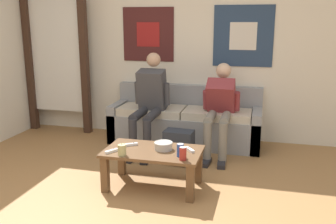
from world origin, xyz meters
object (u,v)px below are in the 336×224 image
Objects in this scene: ceramic_bowl at (163,145)px; game_controller_near_left at (190,150)px; game_controller_near_right at (131,144)px; game_controller_far_center at (112,151)px; person_seated_adult at (149,99)px; pillar_candle at (122,150)px; drink_can_red at (183,154)px; backpack at (179,148)px; drink_can_blue at (180,150)px; coffee_table at (153,157)px; couch at (185,123)px; person_seated_teen at (220,105)px.

ceramic_bowl is 0.26m from game_controller_near_left.
game_controller_far_center is (-0.11, -0.23, 0.00)m from game_controller_near_right.
pillar_candle is at bearing -84.27° from person_seated_adult.
game_controller_far_center is (-0.13, 0.05, -0.04)m from pillar_candle.
ceramic_bowl is 1.51× the size of drink_can_red.
drink_can_red is at bearing -43.44° from ceramic_bowl.
drink_can_blue reaches higher than backpack.
person_seated_adult is at bearing 96.34° from game_controller_near_right.
backpack reaches higher than coffee_table.
drink_can_blue is at bearing 11.29° from pillar_candle.
backpack is at bearing 112.07° from game_controller_near_left.
drink_can_blue is 0.59m from game_controller_near_right.
game_controller_near_right is at bearing -101.37° from couch.
game_controller_near_left reaches higher than coffee_table.
couch reaches higher than game_controller_near_left.
backpack is (0.10, 0.69, -0.13)m from coffee_table.
ceramic_bowl is at bearing -110.21° from person_seated_teen.
game_controller_far_center is (-0.47, -0.20, -0.03)m from ceramic_bowl.
ceramic_bowl is 0.43m from pillar_candle.
pillar_candle is at bearing -177.72° from drink_can_red.
game_controller_near_right is (-0.02, 0.29, -0.04)m from pillar_candle.
backpack is at bearing -41.01° from person_seated_adult.
drink_can_blue is 1.00× the size of drink_can_red.
game_controller_near_left is at bearing -98.10° from person_seated_teen.
ceramic_bowl is at bearing 37.27° from pillar_candle.
drink_can_red is (0.32, -1.66, 0.17)m from couch.
drink_can_blue is 0.90× the size of game_controller_near_right.
drink_can_blue is at bearing -17.68° from game_controller_near_right.
drink_can_blue is at bearing -108.14° from game_controller_near_left.
game_controller_near_left is (0.36, 0.07, 0.09)m from coffee_table.
drink_can_red reaches higher than game_controller_near_left.
ceramic_bowl is 1.59× the size of pillar_candle.
couch is 16.28× the size of drink_can_red.
drink_can_red is at bearing -97.16° from person_seated_teen.
person_seated_teen reaches higher than drink_can_red.
pillar_candle is at bearing -168.71° from drink_can_blue.
person_seated_teen is at bearing 80.50° from drink_can_blue.
game_controller_far_center is at bearing -156.49° from ceramic_bowl.
drink_can_blue and drink_can_red have the same top height.
pillar_candle is 0.55m from drink_can_blue.
person_seated_teen reaches higher than coffee_table.
person_seated_adult reaches higher than pillar_candle.
game_controller_far_center is (-0.48, -0.85, 0.21)m from backpack.
drink_can_blue is at bearing -36.16° from ceramic_bowl.
drink_can_red is at bearing 2.28° from pillar_candle.
person_seated_teen reaches higher than backpack.
person_seated_teen is (0.89, 0.08, -0.04)m from person_seated_adult.
drink_can_red reaches higher than game_controller_near_right.
game_controller_near_left is (-0.16, -1.12, -0.21)m from person_seated_teen.
person_seated_teen is at bearing 50.25° from backpack.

